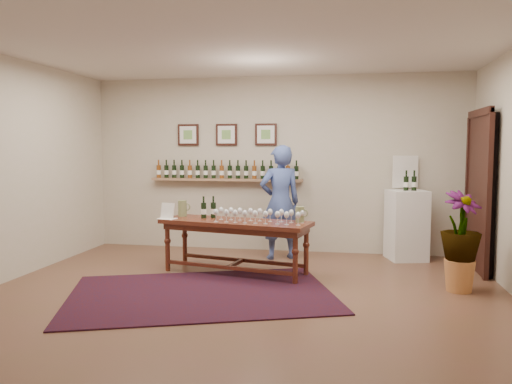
% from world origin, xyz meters
% --- Properties ---
extents(ground, '(6.00, 6.00, 0.00)m').
position_xyz_m(ground, '(0.00, 0.00, 0.00)').
color(ground, brown).
rests_on(ground, ground).
extents(room_shell, '(6.00, 6.00, 6.00)m').
position_xyz_m(room_shell, '(2.11, 1.86, 1.12)').
color(room_shell, beige).
rests_on(room_shell, ground).
extents(rug, '(3.43, 2.84, 0.02)m').
position_xyz_m(rug, '(-0.46, -0.11, 0.01)').
color(rug, '#3F0D0B').
rests_on(rug, ground).
extents(tasting_table, '(2.09, 1.04, 0.71)m').
position_xyz_m(tasting_table, '(-0.30, 0.91, 0.60)').
color(tasting_table, '#3E130F').
rests_on(tasting_table, ground).
extents(table_glasses, '(1.28, 0.41, 0.17)m').
position_xyz_m(table_glasses, '(0.03, 0.80, 0.80)').
color(table_glasses, silver).
rests_on(table_glasses, tasting_table).
extents(table_bottles, '(0.28, 0.19, 0.28)m').
position_xyz_m(table_bottles, '(-0.71, 1.08, 0.85)').
color(table_bottles, black).
rests_on(table_bottles, tasting_table).
extents(pitcher_left, '(0.16, 0.16, 0.22)m').
position_xyz_m(pitcher_left, '(-1.12, 1.17, 0.82)').
color(pitcher_left, olive).
rests_on(pitcher_left, tasting_table).
extents(pitcher_right, '(0.14, 0.14, 0.20)m').
position_xyz_m(pitcher_right, '(0.56, 0.88, 0.81)').
color(pitcher_right, olive).
rests_on(pitcher_right, tasting_table).
extents(menu_card, '(0.27, 0.22, 0.21)m').
position_xyz_m(menu_card, '(-1.24, 0.91, 0.82)').
color(menu_card, white).
rests_on(menu_card, tasting_table).
extents(display_pedestal, '(0.64, 0.64, 1.04)m').
position_xyz_m(display_pedestal, '(2.02, 2.19, 0.52)').
color(display_pedestal, white).
rests_on(display_pedestal, ground).
extents(pedestal_bottles, '(0.30, 0.15, 0.29)m').
position_xyz_m(pedestal_bottles, '(2.05, 2.13, 1.18)').
color(pedestal_bottles, black).
rests_on(pedestal_bottles, display_pedestal).
extents(info_sign, '(0.38, 0.12, 0.54)m').
position_xyz_m(info_sign, '(2.01, 2.37, 1.31)').
color(info_sign, white).
rests_on(info_sign, display_pedestal).
extents(potted_plant, '(0.74, 0.74, 1.01)m').
position_xyz_m(potted_plant, '(2.45, 0.56, 0.59)').
color(potted_plant, '#BC763E').
rests_on(potted_plant, ground).
extents(person, '(0.73, 0.62, 1.71)m').
position_xyz_m(person, '(0.16, 1.90, 0.85)').
color(person, '#3E5294').
rests_on(person, ground).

